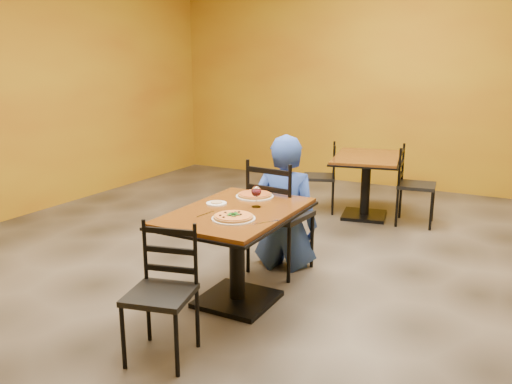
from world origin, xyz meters
The scene contains 18 objects.
floor centered at (0.00, 0.00, 0.00)m, with size 7.00×8.00×0.01m, color black.
wall_back centered at (0.00, 4.00, 1.50)m, with size 7.00×0.01×3.00m, color #A48612.
table_main centered at (0.00, -0.50, 0.56)m, with size 0.83×1.23×0.75m.
table_second centered at (0.20, 2.22, 0.55)m, with size 0.96×1.25×0.75m.
chair_main_near centered at (-0.02, -1.41, 0.43)m, with size 0.38×0.38×0.85m, color black, non-canonical shape.
chair_main_far centered at (0.01, 0.25, 0.51)m, with size 0.46×0.46×1.02m, color black, non-canonical shape.
chair_second_left centered at (-0.39, 2.22, 0.43)m, with size 0.39×0.39×0.86m, color black, non-canonical shape.
chair_second_right centered at (0.79, 2.22, 0.45)m, with size 0.41×0.41×0.90m, color black, non-canonical shape.
diner centered at (-0.01, 0.38, 0.61)m, with size 0.61×0.40×1.21m, color navy.
plate_main centered at (0.10, -0.72, 0.76)m, with size 0.31×0.31×0.01m, color white.
pizza_main centered at (0.10, -0.72, 0.77)m, with size 0.28×0.28×0.02m, color maroon.
plate_far centered at (-0.06, -0.10, 0.76)m, with size 0.31×0.31×0.01m, color white.
pizza_far centered at (-0.06, -0.10, 0.77)m, with size 0.28×0.28×0.02m, color #B86223.
side_plate centered at (-0.22, -0.43, 0.76)m, with size 0.16×0.16×0.01m, color white.
dip centered at (-0.22, -0.43, 0.76)m, with size 0.09×0.09×0.01m, color tan.
wine_glass centered at (0.09, -0.36, 0.84)m, with size 0.08×0.08×0.18m, color white, non-canonical shape.
fork centered at (-0.14, -0.71, 0.75)m, with size 0.01×0.19×0.00m, color silver.
knife centered at (0.34, -0.69, 0.75)m, with size 0.01×0.21×0.00m, color silver.
Camera 1 is at (1.91, -3.77, 1.83)m, focal length 36.79 mm.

